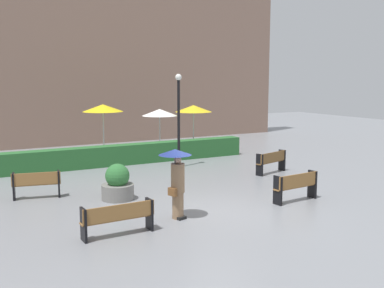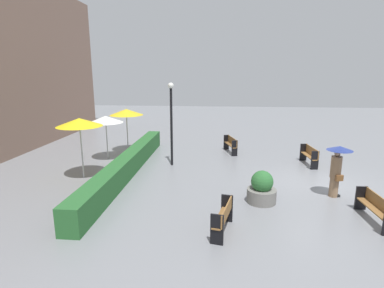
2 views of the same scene
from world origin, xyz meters
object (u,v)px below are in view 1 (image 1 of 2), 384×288
patio_umbrella_yellow (103,108)px  planter_pot (118,184)px  bench_far_right (272,160)px  lamp_post (179,111)px  bench_near_right (296,185)px  patio_umbrella_white (160,113)px  bench_far_left (36,183)px  patio_umbrella_yellow_far (193,109)px  pedestrian_with_umbrella (177,175)px  bench_near_left (118,217)px

patio_umbrella_yellow → planter_pot: bearing=-104.8°
bench_far_right → lamp_post: bearing=132.4°
bench_far_right → bench_near_right: bench_near_right is taller
planter_pot → patio_umbrella_white: bearing=56.4°
bench_far_right → bench_far_left: size_ratio=1.10×
lamp_post → patio_umbrella_white: (0.75, 3.60, -0.33)m
patio_umbrella_white → planter_pot: bearing=-123.6°
patio_umbrella_yellow → patio_umbrella_yellow_far: patio_umbrella_yellow is taller
pedestrian_with_umbrella → patio_umbrella_white: 11.15m
pedestrian_with_umbrella → patio_umbrella_yellow_far: bearing=58.7°
planter_pot → bench_near_left: bearing=-109.4°
bench_near_right → bench_near_left: size_ratio=0.91×
bench_near_right → bench_near_left: 6.08m
pedestrian_with_umbrella → patio_umbrella_yellow_far: size_ratio=0.78×
planter_pot → bench_far_left: bearing=148.9°
planter_pot → patio_umbrella_white: 9.16m
bench_near_right → patio_umbrella_yellow: (-2.90, 10.50, 1.93)m
bench_near_right → patio_umbrella_yellow: bearing=105.5°
planter_pot → patio_umbrella_yellow: bearing=75.2°
bench_far_right → patio_umbrella_white: size_ratio=0.73×
bench_near_left → lamp_post: 9.25m
bench_far_left → pedestrian_with_umbrella: (3.02, -4.15, 0.73)m
pedestrian_with_umbrella → lamp_post: lamp_post is taller
bench_far_left → patio_umbrella_white: size_ratio=0.66×
bench_far_right → bench_far_left: (-9.27, 0.49, -0.02)m
bench_near_right → patio_umbrella_yellow: 11.07m
bench_near_right → bench_far_right: bearing=61.5°
bench_far_left → bench_near_left: size_ratio=0.83×
bench_near_left → pedestrian_with_umbrella: 2.14m
bench_far_right → patio_umbrella_yellow: bearing=127.0°
patio_umbrella_white → bench_near_left: bearing=-119.6°
bench_far_right → pedestrian_with_umbrella: size_ratio=0.86×
planter_pot → patio_umbrella_white: size_ratio=0.50×
bench_near_right → planter_pot: (-4.89, 2.99, -0.04)m
patio_umbrella_yellow → lamp_post: bearing=-58.2°
planter_pot → patio_umbrella_white: (4.98, 7.50, 1.66)m
patio_umbrella_yellow_far → planter_pot: bearing=-133.9°
pedestrian_with_umbrella → lamp_post: size_ratio=0.48×
bench_far_right → patio_umbrella_yellow_far: (-0.38, 6.00, 1.80)m
bench_near_left → pedestrian_with_umbrella: bearing=16.5°
bench_near_left → patio_umbrella_yellow: size_ratio=0.70×
bench_near_right → patio_umbrella_yellow_far: (1.72, 9.87, 1.80)m
patio_umbrella_yellow → patio_umbrella_white: (2.99, -0.01, -0.32)m
patio_umbrella_white → patio_umbrella_yellow_far: 1.76m
bench_far_left → planter_pot: planter_pot is taller
bench_near_right → patio_umbrella_white: bearing=89.5°
pedestrian_with_umbrella → patio_umbrella_yellow: 10.44m
bench_far_left → lamp_post: 7.25m
bench_far_right → patio_umbrella_yellow: patio_umbrella_yellow is taller
pedestrian_with_umbrella → lamp_post: 7.63m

